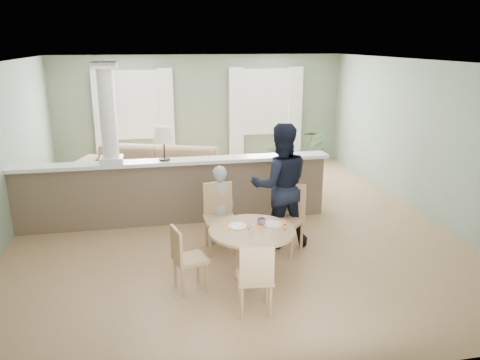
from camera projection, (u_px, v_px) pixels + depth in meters
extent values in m
plane|color=tan|center=(230.00, 223.00, 8.06)|extent=(8.00, 8.00, 0.00)
cube|color=gray|center=(201.00, 111.00, 11.44)|extent=(7.00, 0.02, 2.70)
cube|color=gray|center=(0.00, 156.00, 7.03)|extent=(0.02, 8.00, 2.70)
cube|color=gray|center=(423.00, 138.00, 8.32)|extent=(0.02, 8.00, 2.70)
cube|color=gray|center=(311.00, 247.00, 3.91)|extent=(7.00, 0.02, 2.70)
cube|color=white|center=(229.00, 61.00, 7.29)|extent=(7.00, 8.00, 0.02)
cube|color=white|center=(134.00, 105.00, 11.05)|extent=(1.10, 0.02, 1.50)
cube|color=white|center=(134.00, 105.00, 11.03)|extent=(1.22, 0.04, 1.62)
cube|color=white|center=(265.00, 102.00, 11.64)|extent=(1.10, 0.02, 1.50)
cube|color=white|center=(265.00, 102.00, 11.62)|extent=(1.22, 0.04, 1.62)
cube|color=white|center=(102.00, 119.00, 10.92)|extent=(0.35, 0.10, 2.30)
cube|color=white|center=(167.00, 117.00, 11.19)|extent=(0.35, 0.10, 2.30)
cube|color=white|center=(236.00, 115.00, 11.51)|extent=(0.35, 0.10, 2.30)
cube|color=white|center=(295.00, 113.00, 11.78)|extent=(0.35, 0.10, 2.30)
cube|color=brown|center=(175.00, 193.00, 7.93)|extent=(5.20, 0.22, 1.05)
cube|color=white|center=(174.00, 162.00, 7.77)|extent=(5.32, 0.36, 0.06)
cube|color=white|center=(112.00, 160.00, 7.57)|extent=(0.36, 0.36, 0.10)
cylinder|color=white|center=(108.00, 114.00, 7.35)|extent=(0.26, 0.26, 1.39)
cube|color=white|center=(104.00, 65.00, 7.14)|extent=(0.38, 0.38, 0.10)
cylinder|color=black|center=(165.00, 159.00, 7.73)|extent=(0.18, 0.18, 0.03)
cylinder|color=black|center=(164.00, 150.00, 7.69)|extent=(0.03, 0.03, 0.28)
cone|color=beige|center=(163.00, 134.00, 7.61)|extent=(0.36, 0.36, 0.26)
imported|color=#90754E|center=(151.00, 173.00, 9.34)|extent=(3.46, 2.28, 0.94)
imported|color=#2E6C2B|center=(294.00, 162.00, 9.31)|extent=(1.56, 1.47, 1.39)
cylinder|color=tan|center=(252.00, 275.00, 6.21)|extent=(0.47, 0.47, 0.04)
cylinder|color=tan|center=(252.00, 253.00, 6.12)|extent=(0.13, 0.13, 0.61)
cylinder|color=tan|center=(252.00, 231.00, 6.03)|extent=(1.12, 1.12, 0.04)
cube|color=#CB4F2D|center=(237.00, 226.00, 6.14)|extent=(0.41, 0.30, 0.01)
cube|color=#CB4F2D|center=(271.00, 224.00, 6.18)|extent=(0.47, 0.40, 0.01)
cylinder|color=white|center=(237.00, 226.00, 6.11)|extent=(0.24, 0.24, 0.01)
cylinder|color=white|center=(273.00, 224.00, 6.17)|extent=(0.24, 0.24, 0.01)
cylinder|color=white|center=(251.00, 226.00, 5.98)|extent=(0.07, 0.07, 0.08)
cube|color=silver|center=(234.00, 227.00, 6.05)|extent=(0.02, 0.16, 0.00)
cube|color=silver|center=(225.00, 227.00, 6.07)|extent=(0.02, 0.20, 0.00)
cylinder|color=white|center=(285.00, 227.00, 6.00)|extent=(0.04, 0.04, 0.07)
cylinder|color=silver|center=(285.00, 224.00, 5.98)|extent=(0.04, 0.04, 0.01)
imported|color=#2872BD|center=(261.00, 221.00, 6.17)|extent=(0.11, 0.11, 0.09)
cube|color=tan|center=(220.00, 220.00, 6.86)|extent=(0.46, 0.46, 0.05)
cylinder|color=tan|center=(210.00, 242.00, 6.72)|extent=(0.04, 0.04, 0.46)
cylinder|color=tan|center=(235.00, 240.00, 6.80)|extent=(0.04, 0.04, 0.46)
cylinder|color=tan|center=(206.00, 232.00, 7.07)|extent=(0.04, 0.04, 0.46)
cylinder|color=tan|center=(230.00, 230.00, 7.14)|extent=(0.04, 0.04, 0.46)
cube|color=tan|center=(218.00, 198.00, 6.97)|extent=(0.43, 0.05, 0.49)
cube|color=tan|center=(286.00, 221.00, 6.82)|extent=(0.64, 0.64, 0.05)
cylinder|color=tan|center=(268.00, 239.00, 6.83)|extent=(0.04, 0.04, 0.47)
cylinder|color=tan|center=(292.00, 244.00, 6.65)|extent=(0.04, 0.04, 0.47)
cylinder|color=tan|center=(279.00, 230.00, 7.13)|extent=(0.04, 0.04, 0.47)
cylinder|color=tan|center=(302.00, 235.00, 6.96)|extent=(0.04, 0.04, 0.47)
cube|color=tan|center=(292.00, 199.00, 6.91)|extent=(0.36, 0.32, 0.50)
cube|color=tan|center=(255.00, 277.00, 5.31)|extent=(0.44, 0.44, 0.05)
cylinder|color=tan|center=(266.00, 287.00, 5.55)|extent=(0.04, 0.04, 0.41)
cylinder|color=tan|center=(239.00, 288.00, 5.52)|extent=(0.04, 0.04, 0.41)
cylinder|color=tan|center=(271.00, 302.00, 5.24)|extent=(0.04, 0.04, 0.41)
cylinder|color=tan|center=(242.00, 303.00, 5.21)|extent=(0.04, 0.04, 0.41)
cube|color=tan|center=(257.00, 266.00, 5.07)|extent=(0.38, 0.08, 0.44)
cube|color=tan|center=(190.00, 259.00, 5.80)|extent=(0.47, 0.47, 0.05)
cylinder|color=tan|center=(207.00, 277.00, 5.79)|extent=(0.04, 0.04, 0.39)
cylinder|color=tan|center=(198.00, 267.00, 6.06)|extent=(0.04, 0.04, 0.39)
cylinder|color=tan|center=(183.00, 283.00, 5.67)|extent=(0.04, 0.04, 0.39)
cylinder|color=tan|center=(175.00, 272.00, 5.93)|extent=(0.04, 0.04, 0.39)
cube|color=tan|center=(176.00, 245.00, 5.66)|extent=(0.13, 0.36, 0.42)
imported|color=#98989D|center=(220.00, 205.00, 7.07)|extent=(0.50, 0.38, 1.24)
imported|color=black|center=(280.00, 185.00, 6.97)|extent=(0.94, 0.75, 1.88)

